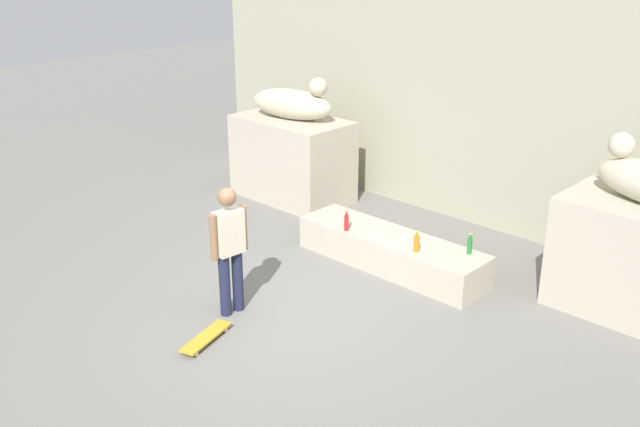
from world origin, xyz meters
TOP-DOWN VIEW (x-y plane):
  - ground_plane at (0.00, 0.00)m, footprint 40.00×40.00m
  - facade_wall at (0.00, 4.61)m, footprint 11.97×0.60m
  - pedestal_left at (-3.10, 3.14)m, footprint 2.06×1.21m
  - statue_reclining_left at (-3.06, 3.14)m, footprint 1.68×0.85m
  - ledge_block at (0.00, 2.07)m, footprint 2.92×0.78m
  - skater at (-0.64, -0.36)m, footprint 0.23×0.54m
  - skateboard at (-0.30, -1.05)m, footprint 0.42×0.82m
  - bottle_red at (-0.60, 1.77)m, footprint 0.07×0.07m
  - bottle_green at (1.13, 2.30)m, footprint 0.07×0.07m
  - bottle_orange at (0.57, 1.87)m, footprint 0.08×0.08m

SIDE VIEW (x-z plane):
  - ground_plane at x=0.00m, z-range 0.00..0.00m
  - skateboard at x=-0.30m, z-range 0.02..0.10m
  - ledge_block at x=0.00m, z-range 0.00..0.48m
  - bottle_green at x=1.13m, z-range 0.46..0.75m
  - bottle_orange at x=0.57m, z-range 0.46..0.75m
  - bottle_red at x=-0.60m, z-range 0.46..0.76m
  - pedestal_left at x=-3.10m, z-range 0.00..1.46m
  - skater at x=-0.64m, z-range 0.09..1.76m
  - statue_reclining_left at x=-3.06m, z-range 1.36..2.13m
  - facade_wall at x=0.00m, z-range 0.00..5.56m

